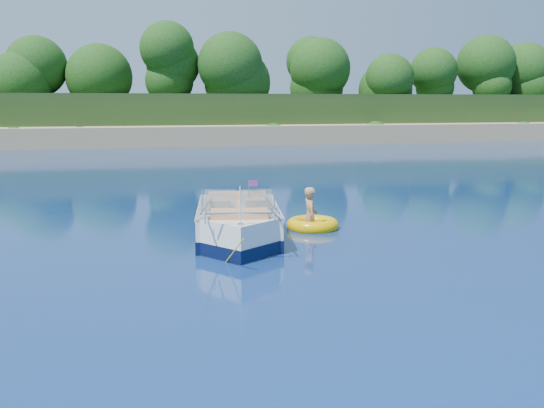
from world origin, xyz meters
name	(u,v)px	position (x,y,z in m)	size (l,w,h in m)	color
ground	(376,262)	(0.00, 0.00, 0.00)	(160.00, 160.00, 0.00)	#0B204E
shoreline	(161,122)	(0.00, 63.77, 0.98)	(170.00, 59.00, 6.00)	#A1815D
treeline	(179,75)	(0.04, 41.01, 5.55)	(150.00, 7.12, 8.19)	black
motorboat	(238,226)	(-2.41, 2.74, 0.36)	(2.56, 5.47, 1.83)	white
tow_tube	(313,225)	(-0.22, 3.64, 0.10)	(1.61, 1.61, 0.37)	#EEB302
boy	(310,229)	(-0.33, 3.54, 0.00)	(0.59, 0.39, 1.62)	tan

